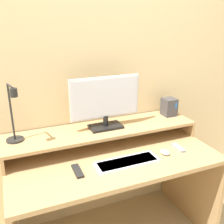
% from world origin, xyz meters
% --- Properties ---
extents(wall_back, '(6.00, 0.05, 2.50)m').
position_xyz_m(wall_back, '(0.00, 0.74, 1.25)').
color(wall_back, beige).
rests_on(wall_back, ground_plane).
extents(desk, '(1.39, 0.70, 0.72)m').
position_xyz_m(desk, '(0.00, 0.35, 0.52)').
color(desk, tan).
rests_on(desk, ground_plane).
extents(monitor_shelf, '(1.39, 0.33, 0.12)m').
position_xyz_m(monitor_shelf, '(0.00, 0.53, 0.82)').
color(monitor_shelf, tan).
rests_on(monitor_shelf, desk).
extents(monitor, '(0.51, 0.14, 0.37)m').
position_xyz_m(monitor, '(0.02, 0.54, 1.04)').
color(monitor, black).
rests_on(monitor, monitor_shelf).
extents(desk_lamp, '(0.11, 0.20, 0.38)m').
position_xyz_m(desk_lamp, '(-0.59, 0.53, 1.00)').
color(desk_lamp, black).
rests_on(desk_lamp, monitor_shelf).
extents(router_dock, '(0.10, 0.11, 0.14)m').
position_xyz_m(router_dock, '(0.59, 0.58, 0.91)').
color(router_dock, '#3D3D42').
rests_on(router_dock, monitor_shelf).
extents(keyboard, '(0.41, 0.14, 0.02)m').
position_xyz_m(keyboard, '(0.04, 0.21, 0.73)').
color(keyboard, white).
rests_on(keyboard, desk).
extents(mouse, '(0.06, 0.08, 0.03)m').
position_xyz_m(mouse, '(0.33, 0.23, 0.73)').
color(mouse, silver).
rests_on(mouse, desk).
extents(remote_control, '(0.04, 0.15, 0.02)m').
position_xyz_m(remote_control, '(-0.28, 0.24, 0.72)').
color(remote_control, black).
rests_on(remote_control, desk).
extents(remote_secondary, '(0.05, 0.13, 0.02)m').
position_xyz_m(remote_secondary, '(0.46, 0.25, 0.72)').
color(remote_secondary, '#99999E').
rests_on(remote_secondary, desk).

